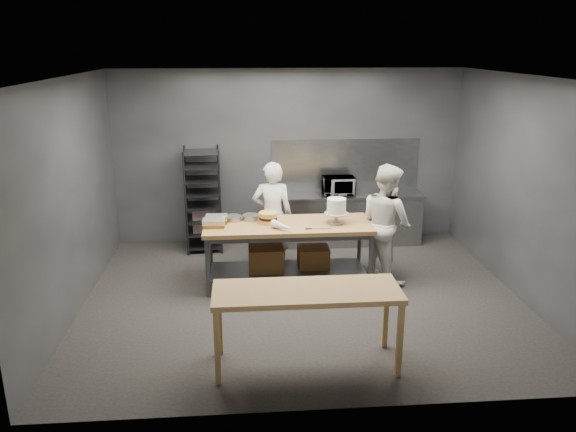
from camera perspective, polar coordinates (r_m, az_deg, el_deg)
The scene contains 16 objects.
ground at distance 7.90m, azimuth 1.53°, elevation -8.29°, with size 6.00×6.00×0.00m, color black.
back_wall at distance 9.81m, azimuth 0.03°, elevation 6.02°, with size 6.00×0.04×3.00m, color #4C4F54.
work_table at distance 8.17m, azimuth -0.09°, elevation -3.06°, with size 2.40×0.90×0.92m.
near_counter at distance 6.03m, azimuth 1.92°, elevation -8.20°, with size 2.00×0.70×0.90m.
back_counter at distance 9.89m, azimuth 5.97°, elevation -0.25°, with size 2.60×0.60×0.90m.
splashback_panel at distance 9.95m, azimuth 5.82°, elevation 5.21°, with size 2.60×0.02×0.90m, color slate.
speed_rack at distance 9.56m, azimuth -8.62°, elevation 1.56°, with size 0.64×0.69×1.75m.
chef_behind at distance 8.68m, azimuth -1.60°, elevation 0.08°, with size 0.62×0.40×1.69m, color white.
chef_right at distance 8.34m, azimuth 9.94°, elevation -0.69°, with size 0.85×0.66×1.75m, color silver.
microwave at distance 9.70m, azimuth 5.16°, elevation 3.10°, with size 0.54×0.37×0.30m, color black.
frosted_cake_stand at distance 8.01m, azimuth 4.94°, elevation 0.86°, with size 0.34×0.34×0.37m.
layer_cake at distance 8.04m, azimuth -2.02°, elevation -0.18°, with size 0.27×0.27×0.16m.
cake_pans at distance 8.18m, azimuth -5.91°, elevation -0.29°, with size 0.82×0.38×0.07m.
piping_bag at distance 7.73m, azimuth -0.54°, elevation -1.06°, with size 0.12×0.12×0.38m, color silver.
offset_spatula at distance 7.81m, azimuth 2.73°, elevation -1.30°, with size 0.36×0.02×0.02m.
pastry_clamshells at distance 8.03m, azimuth -7.41°, elevation -0.52°, with size 0.34×0.41×0.11m.
Camera 1 is at (-0.78, -7.09, 3.40)m, focal length 35.00 mm.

